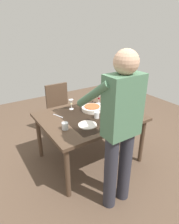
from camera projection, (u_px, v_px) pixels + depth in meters
ground_plane at (89, 158)px, 2.96m from camera, size 6.00×6.00×0.00m
dining_table at (89, 120)px, 2.69m from camera, size 1.32×1.05×0.72m
chair_near at (60, 107)px, 3.42m from camera, size 0.40×0.40×0.91m
person_server at (120, 126)px, 1.88m from camera, size 0.42×0.61×1.69m
wine_bottle at (118, 111)px, 2.53m from camera, size 0.07×0.07×0.30m
wine_glass_left at (99, 97)px, 3.00m from camera, size 0.07×0.07×0.15m
wine_glass_right at (71, 103)px, 2.80m from camera, size 0.07×0.07×0.15m
water_cup_near_left at (65, 126)px, 2.29m from camera, size 0.08×0.08×0.09m
water_cup_near_right at (97, 115)px, 2.57m from camera, size 0.07×0.07×0.09m
serving_bowl_pasta at (92, 108)px, 2.80m from camera, size 0.30×0.30×0.07m
dinner_plate_near at (121, 110)px, 2.82m from camera, size 0.23×0.23×0.01m
dinner_plate_far at (87, 125)px, 2.40m from camera, size 0.23×0.23×0.01m
table_fork at (58, 116)px, 2.64m from camera, size 0.08×0.17×0.00m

